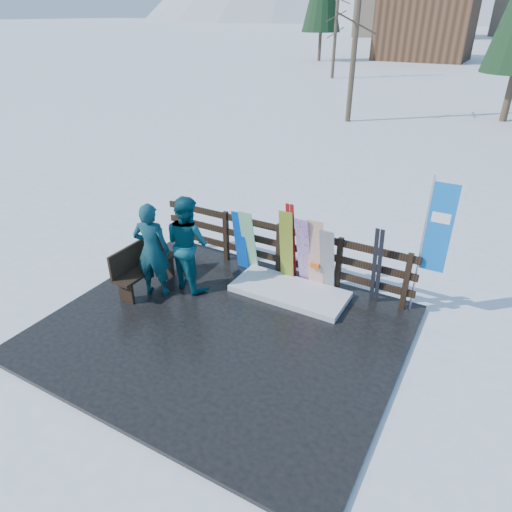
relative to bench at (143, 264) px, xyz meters
The scene contains 16 objects.
ground 2.25m from the bench, 11.61° to the right, with size 700.00×700.00×0.00m, color white.
deck 2.24m from the bench, 11.61° to the right, with size 6.00×5.00×0.08m, color black.
fence 2.77m from the bench, 39.65° to the left, with size 5.60×0.10×1.15m.
snow_patch 2.95m from the bench, 23.48° to the left, with size 2.25×1.00×0.12m, color white.
bench is the anchor object (origin of this frame).
snowboard_0 2.04m from the bench, 49.28° to the left, with size 0.27×0.03×1.39m, color blue.
snowboard_1 2.18m from the bench, 45.25° to the left, with size 0.30×0.03×1.46m, color white.
snowboard_2 2.87m from the bench, 32.74° to the left, with size 0.28×0.03×1.61m, color #E6FF31.
snowboard_3 3.18m from the bench, 29.11° to the left, with size 0.27×0.03×1.61m, color white.
snowboard_4 3.62m from the bench, 25.30° to the left, with size 0.28×0.03×1.45m, color black.
snowboard_5 3.41m from the bench, 27.03° to the left, with size 0.31×0.03×1.59m, color white.
ski_pair_a 2.97m from the bench, 33.16° to the left, with size 0.16×0.32×1.76m.
ski_pair_b 4.50m from the bench, 21.03° to the left, with size 0.17×0.29×1.63m.
rental_flag 5.46m from the bench, 19.81° to the left, with size 0.45×0.04×2.60m.
person_front 0.56m from the bench, 11.76° to the right, with size 0.69×0.45×1.89m, color #125850.
person_back 1.01m from the bench, 30.96° to the left, with size 0.93×0.73×1.92m, color #0F4E5C.
Camera 1 is at (3.69, -5.33, 5.00)m, focal length 32.00 mm.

